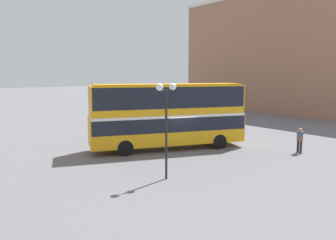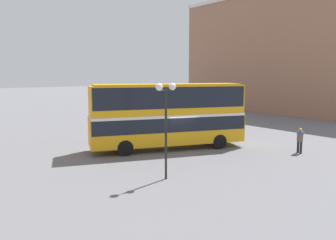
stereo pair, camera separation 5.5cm
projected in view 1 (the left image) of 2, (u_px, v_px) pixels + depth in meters
The scene contains 6 objects.
ground_plane at pixel (179, 149), 23.86m from camera, with size 240.00×240.00×0.00m, color slate.
building_row_right at pixel (280, 53), 48.46m from camera, with size 10.60×29.13×16.88m.
double_decker_bus at pixel (168, 112), 23.62m from camera, with size 11.34×6.35×4.74m.
pedestrian_foreground at pixel (300, 138), 22.54m from camera, with size 0.54×0.54×1.77m.
parked_car_kerb_near at pixel (192, 110), 42.29m from camera, with size 4.23×1.97×1.61m.
street_lamp_twin_globe at pixel (166, 105), 16.58m from camera, with size 1.22×0.38×4.99m.
Camera 1 is at (-15.16, -17.74, 5.45)m, focal length 35.00 mm.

